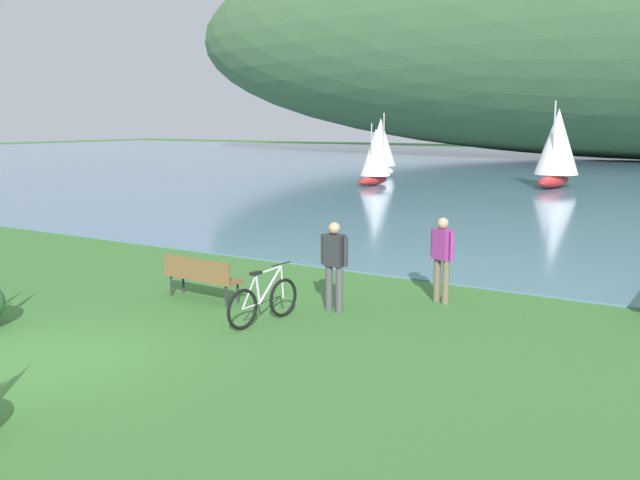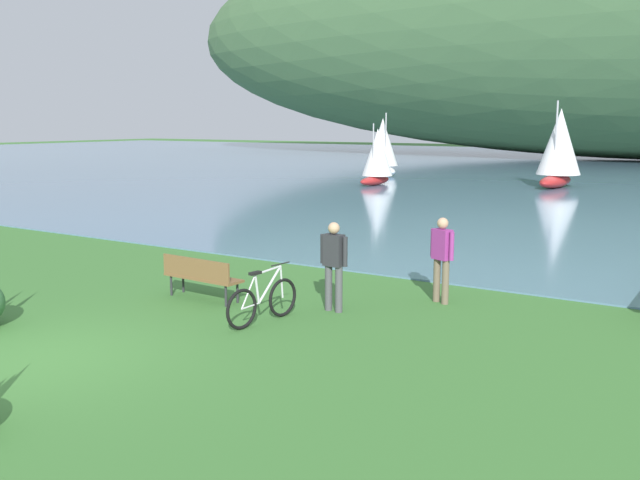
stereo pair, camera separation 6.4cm
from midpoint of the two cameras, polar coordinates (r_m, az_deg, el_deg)
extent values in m
plane|color=#3D7533|center=(11.56, -21.91, -9.03)|extent=(200.00, 200.00, 0.00)
cube|color=#5B7F9E|center=(55.11, 22.95, 5.21)|extent=(180.00, 80.00, 0.04)
cube|color=brown|center=(14.33, -9.37, -3.03)|extent=(1.82, 0.57, 0.05)
cube|color=brown|center=(14.14, -9.99, -2.29)|extent=(1.80, 0.13, 0.40)
cylinder|color=#2D2D33|center=(15.03, -10.98, -3.36)|extent=(0.05, 0.05, 0.45)
cylinder|color=#2D2D33|center=(13.99, -6.62, -4.22)|extent=(0.05, 0.05, 0.45)
cylinder|color=#2D2D33|center=(14.81, -11.91, -3.59)|extent=(0.05, 0.05, 0.45)
cylinder|color=#2D2D33|center=(13.75, -7.56, -4.49)|extent=(0.05, 0.05, 0.45)
torus|color=black|center=(12.93, -2.92, -4.71)|extent=(0.15, 0.72, 0.72)
torus|color=black|center=(12.20, -6.26, -5.63)|extent=(0.15, 0.72, 0.72)
cylinder|color=silver|center=(12.62, -3.97, -3.63)|extent=(0.12, 0.61, 0.61)
cylinder|color=silver|center=(12.53, -4.11, -2.49)|extent=(0.12, 0.66, 0.09)
cylinder|color=silver|center=(12.39, -5.01, -4.01)|extent=(0.06, 0.13, 0.54)
cylinder|color=silver|center=(12.34, -5.55, -5.39)|extent=(0.08, 0.43, 0.05)
cylinder|color=silver|center=(12.25, -5.70, -4.23)|extent=(0.07, 0.37, 0.56)
cylinder|color=silver|center=(12.84, -3.01, -3.43)|extent=(0.05, 0.09, 0.60)
cube|color=black|center=(12.30, -5.16, -2.71)|extent=(0.13, 0.25, 0.05)
cylinder|color=black|center=(12.75, -3.10, -1.96)|extent=(0.08, 0.48, 0.02)
cylinder|color=#72604C|center=(14.16, 9.63, -3.23)|extent=(0.14, 0.14, 0.88)
cylinder|color=#72604C|center=(14.00, 10.31, -3.40)|extent=(0.14, 0.14, 0.88)
cube|color=#9E338C|center=(13.93, 10.06, -0.35)|extent=(0.44, 0.35, 0.60)
sphere|color=tan|center=(13.87, 10.11, 1.36)|extent=(0.22, 0.22, 0.22)
cylinder|color=#9E338C|center=(14.12, 9.32, -0.20)|extent=(0.09, 0.09, 0.56)
cylinder|color=#9E338C|center=(13.75, 10.82, -0.50)|extent=(0.09, 0.09, 0.56)
cylinder|color=#4C4C51|center=(13.32, 0.84, -3.91)|extent=(0.14, 0.14, 0.88)
cylinder|color=#4C4C51|center=(13.19, 1.68, -4.06)|extent=(0.14, 0.14, 0.88)
cube|color=#2D2D33|center=(13.10, 1.27, -0.84)|extent=(0.40, 0.25, 0.60)
sphere|color=tan|center=(13.03, 1.28, 0.98)|extent=(0.22, 0.22, 0.22)
cylinder|color=#2D2D33|center=(13.25, 0.36, -0.71)|extent=(0.09, 0.09, 0.56)
cylinder|color=#2D2D33|center=(12.95, 2.20, -0.96)|extent=(0.09, 0.09, 0.56)
ellipsoid|color=#B22323|center=(39.80, 18.68, 4.57)|extent=(1.38, 3.98, 0.68)
cylinder|color=#B2B2B2|center=(39.39, 18.72, 7.87)|extent=(0.10, 0.10, 3.91)
cone|color=white|center=(40.03, 19.01, 7.59)|extent=(2.49, 2.49, 3.52)
ellipsoid|color=white|center=(46.80, 5.27, 5.67)|extent=(3.20, 3.07, 0.61)
cylinder|color=#B2B2B2|center=(46.45, 5.42, 8.15)|extent=(0.09, 0.09, 3.46)
cone|color=white|center=(47.01, 5.17, 7.96)|extent=(2.91, 2.91, 3.12)
ellipsoid|color=#B22323|center=(39.35, 4.54, 4.86)|extent=(0.88, 2.92, 0.51)
cylinder|color=#B2B2B2|center=(39.05, 4.41, 7.33)|extent=(0.07, 0.07, 2.90)
cone|color=white|center=(39.49, 4.76, 7.14)|extent=(1.76, 1.76, 2.61)
camera|label=1|loc=(0.03, -89.88, 0.02)|focal=39.24mm
camera|label=2|loc=(0.03, 90.12, -0.02)|focal=39.24mm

